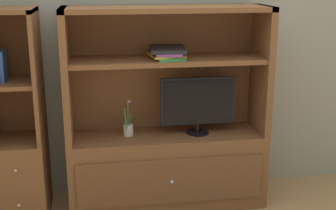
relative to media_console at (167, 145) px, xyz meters
The scene contains 6 objects.
painted_rear_wall 0.97m from the media_console, 90.00° to the left, with size 6.00×0.10×2.80m, color gray.
media_console is the anchor object (origin of this frame).
tv_monitor 0.42m from the media_console, ahead, with size 0.59×0.18×0.45m.
potted_plant 0.34m from the media_console, behind, with size 0.08×0.10×0.30m.
magazine_stack 0.74m from the media_console, 63.24° to the right, with size 0.28×0.37×0.08m.
bookshelf_tall 1.12m from the media_console, behind, with size 0.38×0.46×1.57m.
Camera 1 is at (-0.51, -2.95, 1.80)m, focal length 49.26 mm.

